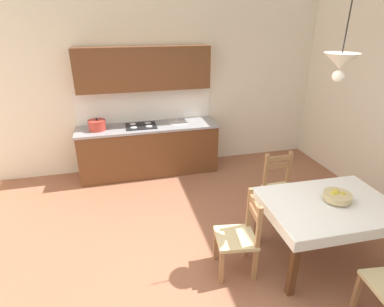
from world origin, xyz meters
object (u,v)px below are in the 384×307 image
at_px(dining_table, 328,212).
at_px(dining_chair_tv_side, 239,237).
at_px(dining_chair_kitchen_side, 281,189).
at_px(fruit_bowl, 337,196).
at_px(kitchen_cabinetry, 147,127).
at_px(pendant_lamp, 341,62).

height_order(dining_table, dining_chair_tv_side, dining_chair_tv_side).
xyz_separation_m(dining_chair_kitchen_side, fruit_bowl, (0.16, -0.86, 0.37)).
distance_m(kitchen_cabinetry, dining_table, 3.22).
relative_size(dining_chair_kitchen_side, fruit_bowl, 3.10).
distance_m(kitchen_cabinetry, dining_chair_tv_side, 2.79).
bearing_deg(fruit_bowl, pendant_lamp, 155.04).
distance_m(dining_table, dining_chair_kitchen_side, 0.90).
height_order(dining_chair_tv_side, dining_chair_kitchen_side, same).
height_order(kitchen_cabinetry, dining_chair_tv_side, kitchen_cabinetry).
height_order(dining_table, pendant_lamp, pendant_lamp).
xyz_separation_m(kitchen_cabinetry, fruit_bowl, (1.76, -2.73, -0.04)).
xyz_separation_m(dining_chair_tv_side, pendant_lamp, (0.90, 0.05, 1.79)).
bearing_deg(pendant_lamp, dining_chair_tv_side, -176.96).
distance_m(dining_table, pendant_lamp, 1.61).
xyz_separation_m(dining_table, dining_chair_kitchen_side, (-0.07, 0.88, -0.19)).
height_order(dining_chair_tv_side, fruit_bowl, dining_chair_tv_side).
bearing_deg(dining_chair_kitchen_side, fruit_bowl, -79.33).
xyz_separation_m(dining_chair_kitchen_side, pendant_lamp, (-0.04, -0.76, 1.79)).
distance_m(fruit_bowl, pendant_lamp, 1.44).
distance_m(kitchen_cabinetry, dining_chair_kitchen_side, 2.49).
bearing_deg(dining_chair_kitchen_side, dining_chair_tv_side, -139.32).
bearing_deg(dining_chair_tv_side, pendant_lamp, 3.04).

